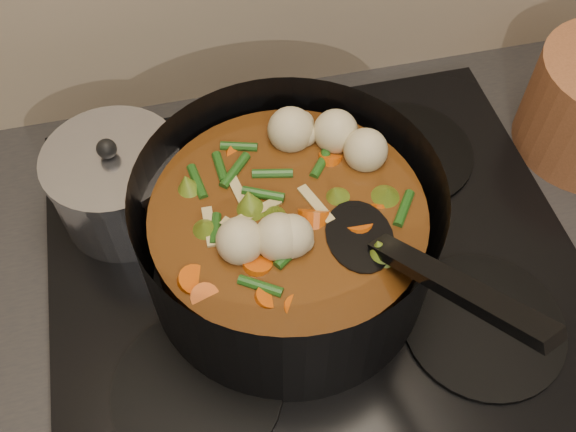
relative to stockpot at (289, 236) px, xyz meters
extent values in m
cube|color=brown|center=(0.03, 0.01, -0.57)|extent=(2.60, 0.60, 0.86)
cube|color=black|center=(0.03, 0.01, -0.12)|extent=(2.64, 0.64, 0.05)
cube|color=black|center=(0.03, 0.01, -0.08)|extent=(0.62, 0.54, 0.02)
cylinder|color=black|center=(-0.13, -0.12, -0.07)|extent=(0.18, 0.18, 0.01)
cylinder|color=black|center=(0.19, -0.12, -0.07)|extent=(0.18, 0.18, 0.01)
cylinder|color=black|center=(-0.13, 0.14, -0.07)|extent=(0.18, 0.18, 0.01)
cylinder|color=black|center=(0.19, 0.14, -0.07)|extent=(0.18, 0.18, 0.01)
cylinder|color=black|center=(0.00, 0.00, 0.01)|extent=(0.36, 0.36, 0.16)
cylinder|color=black|center=(0.00, 0.00, -0.07)|extent=(0.31, 0.31, 0.01)
cylinder|color=#592E0F|center=(0.00, 0.00, -0.01)|extent=(0.29, 0.29, 0.11)
cylinder|color=#DB580A|center=(0.04, 0.00, 0.04)|extent=(0.03, 0.03, 0.03)
cylinder|color=#DB580A|center=(0.05, 0.06, 0.04)|extent=(0.04, 0.04, 0.03)
cylinder|color=#DB580A|center=(-0.02, 0.11, 0.04)|extent=(0.04, 0.04, 0.03)
cylinder|color=#DB580A|center=(-0.05, 0.03, 0.04)|extent=(0.03, 0.04, 0.03)
cylinder|color=#DB580A|center=(-0.08, -0.04, 0.04)|extent=(0.04, 0.04, 0.03)
cylinder|color=#DB580A|center=(-0.01, -0.04, 0.04)|extent=(0.04, 0.04, 0.03)
cylinder|color=#DB580A|center=(0.05, -0.06, 0.04)|extent=(0.04, 0.04, 0.03)
cylinder|color=#DB580A|center=(0.11, 0.00, 0.04)|extent=(0.04, 0.03, 0.03)
cylinder|color=#DB580A|center=(0.04, 0.05, 0.04)|extent=(0.04, 0.04, 0.03)
cylinder|color=#DB580A|center=(-0.02, 0.09, 0.04)|extent=(0.04, 0.04, 0.03)
cylinder|color=#DB580A|center=(-0.04, 0.02, 0.04)|extent=(0.03, 0.03, 0.03)
cylinder|color=#DB580A|center=(-0.07, -0.03, 0.04)|extent=(0.04, 0.04, 0.03)
sphere|color=beige|center=(0.07, 0.00, 0.06)|extent=(0.04, 0.04, 0.04)
sphere|color=beige|center=(0.01, 0.07, 0.06)|extent=(0.04, 0.04, 0.04)
sphere|color=beige|center=(-0.06, 0.02, 0.06)|extent=(0.04, 0.04, 0.04)
sphere|color=beige|center=(-0.03, -0.06, 0.06)|extent=(0.04, 0.04, 0.04)
sphere|color=beige|center=(0.05, -0.04, 0.06)|extent=(0.04, 0.04, 0.04)
sphere|color=beige|center=(0.05, 0.05, 0.06)|extent=(0.04, 0.04, 0.04)
cone|color=olive|center=(-0.07, -0.06, 0.05)|extent=(0.04, 0.04, 0.04)
cone|color=olive|center=(0.03, -0.08, 0.05)|extent=(0.04, 0.04, 0.04)
cone|color=olive|center=(0.09, 0.01, 0.05)|extent=(0.04, 0.04, 0.04)
cone|color=olive|center=(0.02, 0.09, 0.05)|extent=(0.04, 0.04, 0.04)
cone|color=olive|center=(-0.08, 0.05, 0.05)|extent=(0.04, 0.04, 0.04)
cone|color=olive|center=(-0.07, -0.06, 0.05)|extent=(0.04, 0.04, 0.04)
cone|color=olive|center=(0.04, -0.08, 0.05)|extent=(0.04, 0.04, 0.04)
cylinder|color=#1B4E17|center=(0.03, 0.04, 0.05)|extent=(0.01, 0.04, 0.01)
cylinder|color=#1B4E17|center=(-0.02, 0.11, 0.05)|extent=(0.04, 0.03, 0.01)
cylinder|color=#1B4E17|center=(-0.08, 0.04, 0.05)|extent=(0.04, 0.02, 0.01)
cylinder|color=#1B4E17|center=(-0.06, -0.03, 0.05)|extent=(0.03, 0.04, 0.01)
cylinder|color=#1B4E17|center=(-0.01, -0.05, 0.05)|extent=(0.03, 0.04, 0.01)
cylinder|color=#1B4E17|center=(0.07, -0.09, 0.05)|extent=(0.04, 0.02, 0.01)
cylinder|color=#1B4E17|center=(0.09, 0.00, 0.05)|extent=(0.04, 0.03, 0.01)
cylinder|color=#1B4E17|center=(0.04, 0.05, 0.05)|extent=(0.01, 0.04, 0.01)
cylinder|color=#1B4E17|center=(-0.01, 0.05, 0.05)|extent=(0.04, 0.03, 0.01)
cylinder|color=#1B4E17|center=(-0.10, 0.05, 0.05)|extent=(0.04, 0.02, 0.01)
cylinder|color=#1B4E17|center=(-0.08, -0.03, 0.05)|extent=(0.03, 0.04, 0.01)
cylinder|color=#1B4E17|center=(-0.02, -0.07, 0.05)|extent=(0.03, 0.04, 0.01)
cube|color=tan|center=(-0.08, -0.01, 0.05)|extent=(0.05, 0.01, 0.00)
cube|color=tan|center=(0.01, -0.08, 0.05)|extent=(0.02, 0.05, 0.00)
cube|color=tan|center=(0.08, 0.02, 0.05)|extent=(0.05, 0.03, 0.00)
cube|color=tan|center=(-0.02, 0.08, 0.05)|extent=(0.04, 0.04, 0.00)
cube|color=tan|center=(-0.07, -0.03, 0.05)|extent=(0.03, 0.05, 0.00)
ellipsoid|color=black|center=(0.06, -0.05, 0.05)|extent=(0.07, 0.09, 0.01)
cube|color=black|center=(0.11, -0.15, 0.10)|extent=(0.09, 0.18, 0.12)
cylinder|color=silver|center=(-0.18, 0.13, -0.03)|extent=(0.15, 0.15, 0.10)
cylinder|color=silver|center=(-0.18, 0.13, 0.03)|extent=(0.16, 0.16, 0.01)
sphere|color=black|center=(-0.18, 0.13, 0.04)|extent=(0.02, 0.02, 0.02)
camera|label=1|loc=(-0.09, -0.37, 0.58)|focal=40.00mm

